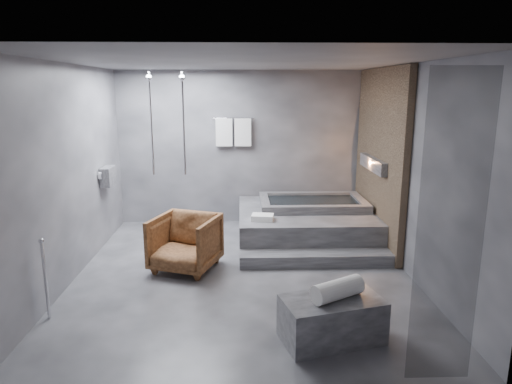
{
  "coord_description": "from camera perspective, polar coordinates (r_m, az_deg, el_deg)",
  "views": [
    {
      "loc": [
        -0.02,
        -5.87,
        2.49
      ],
      "look_at": [
        0.19,
        0.3,
        1.07
      ],
      "focal_mm": 32.0,
      "sensor_mm": 36.0,
      "label": 1
    }
  ],
  "objects": [
    {
      "name": "room",
      "position": [
        6.18,
        1.96,
        5.86
      ],
      "size": [
        5.0,
        5.04,
        2.82
      ],
      "color": "#313134",
      "rests_on": "ground"
    },
    {
      "name": "tub_deck",
      "position": [
        7.73,
        6.13,
        -4.0
      ],
      "size": [
        2.2,
        2.0,
        0.5
      ],
      "primitive_type": "cube",
      "color": "#373739",
      "rests_on": "ground"
    },
    {
      "name": "tub_step",
      "position": [
        6.68,
        7.5,
        -8.24
      ],
      "size": [
        2.2,
        0.36,
        0.18
      ],
      "primitive_type": "cube",
      "color": "#373739",
      "rests_on": "ground"
    },
    {
      "name": "concrete_bench",
      "position": [
        4.81,
        9.45,
        -15.42
      ],
      "size": [
        1.09,
        0.77,
        0.44
      ],
      "primitive_type": "cube",
      "rotation": [
        0.0,
        0.0,
        0.25
      ],
      "color": "#38383B",
      "rests_on": "ground"
    },
    {
      "name": "driftwood_chair",
      "position": [
        6.45,
        -8.84,
        -6.28
      ],
      "size": [
        1.06,
        1.08,
        0.77
      ],
      "primitive_type": "imported",
      "rotation": [
        0.0,
        0.0,
        -0.35
      ],
      "color": "#3F210F",
      "rests_on": "ground"
    },
    {
      "name": "rolled_towel",
      "position": [
        4.67,
        10.16,
        -11.91
      ],
      "size": [
        0.58,
        0.45,
        0.2
      ],
      "primitive_type": "cylinder",
      "rotation": [
        0.0,
        1.57,
        0.52
      ],
      "color": "white",
      "rests_on": "concrete_bench"
    },
    {
      "name": "deck_towel",
      "position": [
        7.01,
        0.82,
        -3.19
      ],
      "size": [
        0.36,
        0.29,
        0.09
      ],
      "primitive_type": "cube",
      "rotation": [
        0.0,
        0.0,
        -0.15
      ],
      "color": "white",
      "rests_on": "tub_deck"
    }
  ]
}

